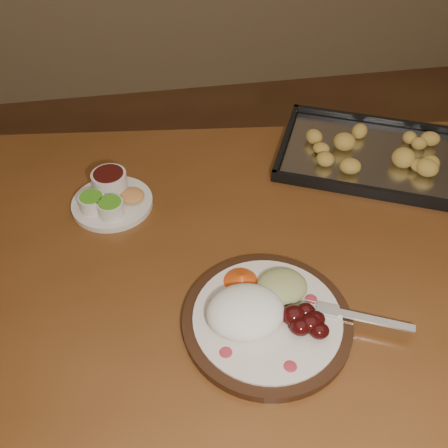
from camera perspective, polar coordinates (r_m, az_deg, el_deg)
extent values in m
plane|color=brown|center=(1.70, 11.02, -18.31)|extent=(4.00, 4.00, 0.00)
cube|color=brown|center=(1.02, 1.32, -4.03)|extent=(1.59, 1.07, 0.04)
cylinder|color=#533318|center=(1.67, -23.90, -3.52)|extent=(0.07, 0.07, 0.71)
cylinder|color=#533318|center=(1.72, 23.39, -1.74)|extent=(0.07, 0.07, 0.71)
cylinder|color=black|center=(0.89, 4.93, -10.95)|extent=(0.30, 0.30, 0.02)
cylinder|color=silver|center=(0.89, 4.97, -10.58)|extent=(0.26, 0.26, 0.01)
ellipsoid|color=#AA2837|center=(0.84, 0.20, -14.46)|extent=(0.02, 0.02, 0.00)
ellipsoid|color=#AA2837|center=(0.83, 7.58, -15.82)|extent=(0.02, 0.02, 0.00)
ellipsoid|color=#AA2837|center=(0.92, 9.92, -8.44)|extent=(0.02, 0.02, 0.00)
ellipsoid|color=#AA2837|center=(0.90, -1.04, -8.94)|extent=(0.02, 0.02, 0.00)
ellipsoid|color=white|center=(0.87, 2.45, -10.00)|extent=(0.16, 0.15, 0.06)
ellipsoid|color=#400909|center=(0.86, 8.75, -11.53)|extent=(0.04, 0.03, 0.03)
ellipsoid|color=#400909|center=(0.87, 10.34, -10.69)|extent=(0.04, 0.03, 0.03)
ellipsoid|color=#400909|center=(0.88, 9.27, -9.78)|extent=(0.04, 0.03, 0.03)
ellipsoid|color=#400909|center=(0.86, 10.85, -11.91)|extent=(0.04, 0.03, 0.03)
ellipsoid|color=#400909|center=(0.87, 7.98, -10.30)|extent=(0.04, 0.03, 0.03)
ellipsoid|color=#400909|center=(0.87, 9.85, -11.15)|extent=(0.04, 0.03, 0.03)
ellipsoid|color=tan|center=(0.91, 6.63, -7.08)|extent=(0.11, 0.10, 0.04)
cone|color=#DC4C14|center=(0.92, 2.01, -6.29)|extent=(0.08, 0.08, 0.03)
cube|color=silver|center=(0.91, 16.59, -10.44)|extent=(0.14, 0.07, 0.00)
cube|color=silver|center=(0.90, 11.74, -9.51)|extent=(0.05, 0.04, 0.00)
cylinder|color=silver|center=(0.90, 10.05, -9.70)|extent=(0.03, 0.02, 0.00)
cylinder|color=silver|center=(0.90, 10.11, -9.37)|extent=(0.03, 0.02, 0.00)
cylinder|color=silver|center=(0.90, 10.17, -9.04)|extent=(0.03, 0.02, 0.00)
cylinder|color=silver|center=(0.91, 10.23, -8.72)|extent=(0.03, 0.02, 0.00)
cylinder|color=silver|center=(1.13, -12.63, 2.34)|extent=(0.18, 0.18, 0.01)
cylinder|color=silver|center=(1.10, -14.82, 2.37)|extent=(0.06, 0.06, 0.03)
cylinder|color=#479C1F|center=(1.09, -14.97, 3.02)|extent=(0.05, 0.05, 0.00)
cylinder|color=silver|center=(1.08, -12.80, 1.75)|extent=(0.06, 0.06, 0.03)
cylinder|color=#479C1F|center=(1.07, -12.93, 2.41)|extent=(0.05, 0.05, 0.00)
cylinder|color=silver|center=(1.14, -12.92, 4.74)|extent=(0.08, 0.08, 0.04)
cylinder|color=#340C09|center=(1.13, -13.09, 5.61)|extent=(0.07, 0.07, 0.00)
ellipsoid|color=#C49045|center=(1.12, -10.44, 3.22)|extent=(0.05, 0.05, 0.02)
cube|color=black|center=(1.29, 16.08, 7.41)|extent=(0.51, 0.46, 0.01)
cube|color=black|center=(1.41, 16.60, 11.35)|extent=(0.39, 0.19, 0.02)
cube|color=black|center=(1.16, 15.72, 3.75)|extent=(0.39, 0.19, 0.02)
cube|color=black|center=(1.29, 7.08, 9.61)|extent=(0.14, 0.28, 0.02)
cube|color=silver|center=(1.29, 16.12, 7.61)|extent=(0.48, 0.42, 0.00)
ellipsoid|color=#B6953F|center=(1.28, 18.61, 7.80)|extent=(0.05, 0.04, 0.03)
ellipsoid|color=#B6953F|center=(1.31, 20.64, 8.14)|extent=(0.06, 0.06, 0.03)
ellipsoid|color=#B6953F|center=(1.34, 18.23, 9.75)|extent=(0.06, 0.06, 0.03)
ellipsoid|color=#B6953F|center=(1.32, 17.11, 9.37)|extent=(0.05, 0.05, 0.03)
ellipsoid|color=#B6953F|center=(1.34, 15.10, 10.32)|extent=(0.06, 0.06, 0.03)
ellipsoid|color=#B6953F|center=(1.30, 14.63, 9.22)|extent=(0.06, 0.06, 0.03)
ellipsoid|color=#B6953F|center=(1.29, 11.54, 9.58)|extent=(0.06, 0.05, 0.03)
ellipsoid|color=#B6953F|center=(1.26, 13.05, 8.32)|extent=(0.06, 0.05, 0.03)
ellipsoid|color=#B6953F|center=(1.25, 11.71, 8.26)|extent=(0.06, 0.06, 0.03)
ellipsoid|color=#B6953F|center=(1.21, 14.54, 6.61)|extent=(0.06, 0.06, 0.03)
ellipsoid|color=#B6953F|center=(1.25, 16.46, 7.26)|extent=(0.05, 0.05, 0.03)
ellipsoid|color=#B6953F|center=(1.24, 19.02, 6.29)|extent=(0.06, 0.06, 0.03)
ellipsoid|color=#B6953F|center=(1.25, 19.05, 6.57)|extent=(0.06, 0.06, 0.03)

